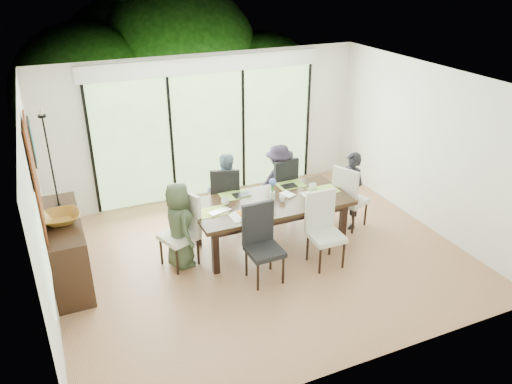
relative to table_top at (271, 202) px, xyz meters
name	(u,v)px	position (x,y,z in m)	size (l,w,h in m)	color
floor	(262,257)	(-0.28, -0.31, -0.75)	(6.00, 5.00, 0.01)	brown
ceiling	(264,83)	(-0.28, -0.31, 1.96)	(6.00, 5.00, 0.01)	white
wall_back	(207,127)	(-0.28, 2.20, 0.61)	(6.00, 0.02, 2.70)	silver
wall_front	(364,267)	(-0.28, -2.82, 0.61)	(6.00, 0.02, 2.70)	beige
wall_left	(38,217)	(-3.29, -0.31, 0.61)	(0.02, 5.00, 2.70)	silver
wall_right	(428,148)	(2.73, -0.31, 0.61)	(0.02, 5.00, 2.70)	beige
glass_doors	(208,135)	(-0.28, 2.16, 0.46)	(4.20, 0.02, 2.30)	#598C3F
blinds_header	(205,65)	(-0.28, 2.15, 1.76)	(4.40, 0.06, 0.28)	white
mullion_a	(92,152)	(-2.38, 2.15, 0.46)	(0.05, 0.04, 2.30)	black
mullion_b	(172,141)	(-0.98, 2.15, 0.46)	(0.05, 0.04, 2.30)	black
mullion_c	(243,131)	(0.42, 2.15, 0.46)	(0.05, 0.04, 2.30)	black
mullion_d	(308,122)	(1.82, 2.15, 0.46)	(0.05, 0.04, 2.30)	black
side_window	(44,254)	(-3.25, -1.51, 0.76)	(0.02, 0.90, 1.00)	#8CAD7F
deck	(197,178)	(-0.28, 3.09, -0.79)	(6.00, 1.80, 0.10)	brown
rail_top	(184,140)	(-0.28, 3.89, -0.19)	(6.00, 0.08, 0.06)	brown
foliage_left	(88,98)	(-2.08, 4.89, 0.70)	(3.20, 3.20, 3.20)	#14380F
foliage_mid	(178,68)	(0.12, 5.49, 1.06)	(4.00, 4.00, 4.00)	#14380F
foliage_right	(261,90)	(1.92, 4.69, 0.52)	(2.80, 2.80, 2.80)	#14380F
foliage_far	(131,73)	(-0.88, 6.19, 0.88)	(3.60, 3.60, 3.60)	#14380F
table_top	(271,202)	(0.00, 0.00, 0.00)	(2.48, 1.13, 0.06)	black
table_apron	(271,208)	(0.00, 0.00, -0.09)	(2.27, 0.93, 0.10)	black
table_leg_fl	(215,252)	(-1.08, -0.43, -0.39)	(0.09, 0.09, 0.71)	black
table_leg_fr	(343,223)	(1.08, -0.43, -0.39)	(0.09, 0.09, 0.71)	black
table_leg_bl	(197,225)	(-1.08, 0.43, -0.39)	(0.09, 0.09, 0.71)	black
table_leg_br	(316,201)	(1.08, 0.43, -0.39)	(0.09, 0.09, 0.71)	black
chair_left_end	(178,231)	(-1.50, 0.00, -0.18)	(0.47, 0.47, 1.13)	white
chair_right_end	(351,196)	(1.50, 0.00, -0.18)	(0.47, 0.47, 1.13)	beige
chair_far_left	(225,196)	(-0.45, 0.85, -0.18)	(0.47, 0.47, 1.13)	black
chair_far_right	(278,186)	(0.55, 0.85, -0.18)	(0.47, 0.47, 1.13)	black
chair_near_left	(265,246)	(-0.50, -0.87, -0.18)	(0.47, 0.47, 1.13)	black
chair_near_right	(327,231)	(0.50, -0.87, -0.18)	(0.47, 0.47, 1.13)	silver
person_left_end	(179,225)	(-1.48, 0.00, -0.08)	(0.62, 0.39, 1.33)	#3B4B32
person_right_end	(351,191)	(1.48, 0.00, -0.08)	(0.62, 0.39, 1.33)	black
person_far_left	(225,191)	(-0.45, 0.83, -0.08)	(0.62, 0.39, 1.33)	#7798AC
person_far_right	(279,181)	(0.55, 0.83, -0.08)	(0.62, 0.39, 1.33)	black
placemat_left	(213,212)	(-0.95, 0.00, 0.03)	(0.45, 0.33, 0.01)	#A6BE44
placemat_right	(324,190)	(0.95, 0.00, 0.03)	(0.45, 0.33, 0.01)	#91B641
placemat_far_l	(235,195)	(-0.45, 0.40, 0.03)	(0.45, 0.33, 0.01)	#8CBD43
placemat_far_r	(290,185)	(0.55, 0.40, 0.03)	(0.45, 0.33, 0.01)	olive
placemat_paper	(246,215)	(-0.55, -0.30, 0.03)	(0.45, 0.33, 0.01)	white
tablet_far_l	(242,195)	(-0.35, 0.35, 0.04)	(0.27, 0.19, 0.01)	black
tablet_far_r	(289,186)	(0.50, 0.35, 0.04)	(0.25, 0.18, 0.01)	black
papers	(312,194)	(0.70, -0.05, 0.03)	(0.31, 0.23, 0.00)	white
platter_base	(246,214)	(-0.55, -0.30, 0.05)	(0.27, 0.27, 0.02)	white
platter_snacks	(246,213)	(-0.55, -0.30, 0.07)	(0.21, 0.21, 0.01)	orange
vase	(272,195)	(0.05, 0.05, 0.09)	(0.08, 0.08, 0.12)	silver
hyacinth_stems	(273,188)	(0.05, 0.05, 0.22)	(0.04, 0.04, 0.17)	#337226
hyacinth_blooms	(273,182)	(0.05, 0.05, 0.32)	(0.11, 0.11, 0.11)	#506AC9
laptop	(222,213)	(-0.85, -0.10, 0.04)	(0.34, 0.22, 0.03)	silver
cup_a	(225,202)	(-0.70, 0.15, 0.08)	(0.13, 0.13, 0.10)	white
cup_b	(282,199)	(0.15, -0.10, 0.08)	(0.10, 0.10, 0.09)	white
cup_c	(313,187)	(0.80, 0.10, 0.08)	(0.13, 0.13, 0.10)	white
book	(284,196)	(0.25, 0.05, 0.04)	(0.17, 0.23, 0.02)	white
sideboard	(67,249)	(-3.04, 0.30, -0.26)	(0.48, 1.71, 0.96)	black
bowl	(61,218)	(-3.04, 0.20, 0.28)	(0.51, 0.51, 0.12)	brown
candlestick_base	(59,207)	(-3.04, 0.65, 0.24)	(0.11, 0.11, 0.04)	black
candlestick_shaft	(51,163)	(-3.04, 0.65, 0.92)	(0.03, 0.03, 1.34)	black
candlestick_pan	(42,116)	(-3.04, 0.65, 1.58)	(0.11, 0.11, 0.03)	black
candle	(41,111)	(-3.04, 0.65, 1.64)	(0.04, 0.04, 0.11)	silver
tapestry	(35,178)	(-3.25, 0.09, 0.96)	(0.02, 1.00, 1.50)	#893714
art_frame	(32,142)	(-3.25, 1.39, 1.01)	(0.03, 0.55, 0.65)	black
art_canvas	(33,142)	(-3.23, 1.39, 1.01)	(0.01, 0.45, 0.55)	#1C5959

